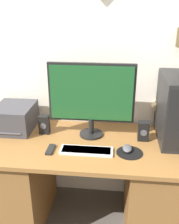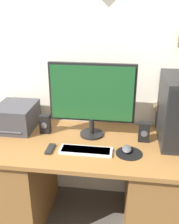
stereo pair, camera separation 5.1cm
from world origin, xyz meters
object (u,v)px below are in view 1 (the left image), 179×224
mouse (127,148)px  speaker_left (44,125)px  monitor (91,95)px  remote_control (50,149)px  printer (15,118)px  computer_tower (174,109)px  speaker_right (143,131)px  keyboard (86,151)px

mouse → speaker_left: size_ratio=0.69×
monitor → remote_control: 0.47m
remote_control → printer: bearing=139.9°
computer_tower → speaker_right: size_ratio=3.26×
remote_control → speaker_left: bearing=113.2°
keyboard → printer: bearing=154.2°
monitor → computer_tower: monitor is taller
printer → remote_control: (0.35, -0.29, -0.09)m
computer_tower → remote_control: (-0.83, -0.26, -0.23)m
speaker_right → remote_control: speaker_right is taller
speaker_right → speaker_left: bearing=177.6°
computer_tower → printer: 1.19m
keyboard → speaker_left: bearing=145.7°
computer_tower → speaker_left: (-0.93, -0.02, -0.16)m
keyboard → printer: size_ratio=1.04×
monitor → speaker_right: 0.45m
computer_tower → speaker_left: bearing=-178.8°
keyboard → monitor: bearing=88.2°
keyboard → remote_control: size_ratio=2.83×
monitor → keyboard: size_ratio=1.75×
mouse → printer: size_ratio=0.29×
computer_tower → printer: computer_tower is taller
speaker_left → speaker_right: same height
monitor → speaker_left: (-0.35, -0.01, -0.24)m
computer_tower → printer: (-1.18, 0.03, -0.14)m
monitor → remote_control: size_ratio=4.93×
mouse → printer: 0.90m
keyboard → printer: (-0.59, 0.29, 0.08)m
mouse → computer_tower: 0.44m
speaker_right → remote_control: (-0.63, -0.21, -0.06)m
mouse → remote_control: bearing=-174.3°
printer → speaker_left: printer is taller
printer → speaker_right: 0.98m
monitor → speaker_left: size_ratio=4.28×
computer_tower → remote_control: bearing=-162.3°
speaker_left → speaker_right: (0.73, -0.03, 0.00)m
monitor → mouse: monitor is taller
mouse → computer_tower: computer_tower is taller
mouse → speaker_right: 0.21m
computer_tower → remote_control: computer_tower is taller
speaker_left → remote_control: bearing=-66.8°
monitor → mouse: bearing=-37.8°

